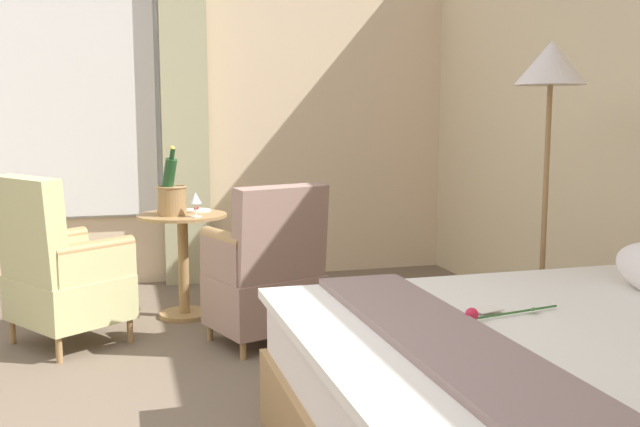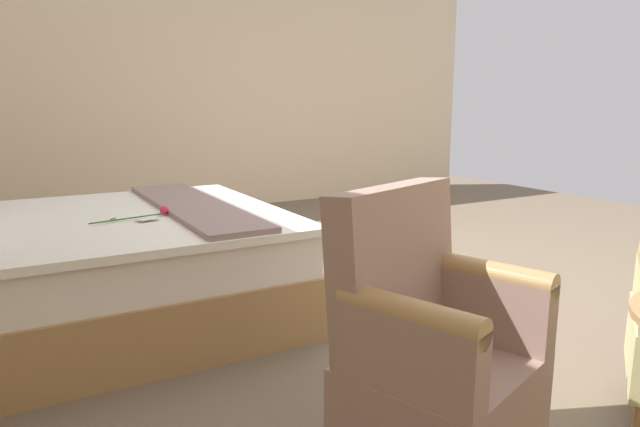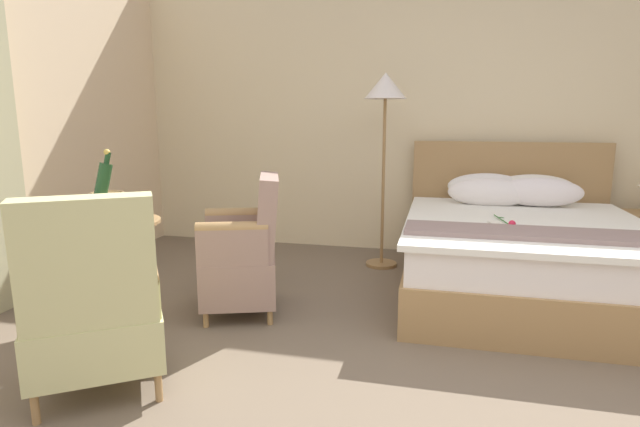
# 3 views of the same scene
# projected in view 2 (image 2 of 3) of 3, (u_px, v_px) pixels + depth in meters

# --- Properties ---
(ground_plane) EXTENTS (8.17, 8.17, 0.00)m
(ground_plane) POSITION_uv_depth(u_px,v_px,m) (422.00, 285.00, 3.84)
(ground_plane) COLOR #6D5E4C
(wall_far_side) EXTENTS (0.12, 6.46, 2.93)m
(wall_far_side) POSITION_uv_depth(u_px,v_px,m) (234.00, 78.00, 6.45)
(wall_far_side) COLOR beige
(wall_far_side) RESTS_ON ground
(bed) EXTENTS (1.73, 2.08, 1.12)m
(bed) POSITION_uv_depth(u_px,v_px,m) (78.00, 266.00, 3.07)
(bed) COLOR #A67F4E
(bed) RESTS_ON ground
(armchair_by_window) EXTENTS (0.68, 0.72, 0.96)m
(armchair_by_window) POSITION_uv_depth(u_px,v_px,m) (431.00, 357.00, 1.84)
(armchair_by_window) COLOR #A67F4E
(armchair_by_window) RESTS_ON ground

